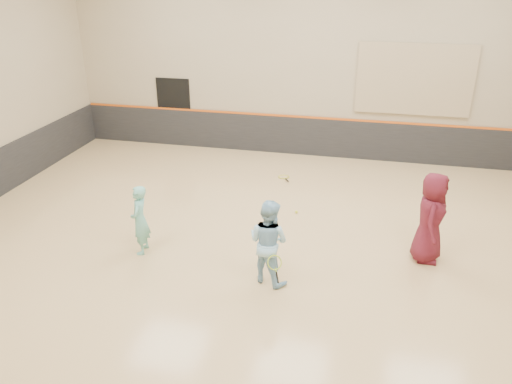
% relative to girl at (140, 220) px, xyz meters
% --- Properties ---
extents(room, '(15.04, 12.04, 6.22)m').
position_rel_girl_xyz_m(room, '(2.72, 0.57, 0.07)').
color(room, tan).
rests_on(room, ground).
extents(wainscot_back, '(14.90, 0.04, 1.20)m').
position_rel_girl_xyz_m(wainscot_back, '(2.72, 6.54, -0.14)').
color(wainscot_back, '#232326').
rests_on(wainscot_back, floor).
extents(accent_stripe, '(14.90, 0.03, 0.06)m').
position_rel_girl_xyz_m(accent_stripe, '(2.72, 6.53, 0.48)').
color(accent_stripe, '#D85914').
rests_on(accent_stripe, wall_back).
extents(acoustic_panel, '(3.20, 0.08, 2.00)m').
position_rel_girl_xyz_m(acoustic_panel, '(5.52, 6.52, 1.76)').
color(acoustic_panel, tan).
rests_on(acoustic_panel, wall_back).
extents(doorway, '(1.10, 0.05, 2.20)m').
position_rel_girl_xyz_m(doorway, '(-1.78, 6.55, 0.36)').
color(doorway, black).
rests_on(doorway, floor).
extents(girl, '(0.43, 0.59, 1.48)m').
position_rel_girl_xyz_m(girl, '(0.00, 0.00, 0.00)').
color(girl, '#72C6B8').
rests_on(girl, floor).
extents(instructor, '(0.99, 0.90, 1.66)m').
position_rel_girl_xyz_m(instructor, '(2.75, -0.43, 0.09)').
color(instructor, '#9CD2F2').
rests_on(instructor, floor).
extents(young_man, '(0.68, 0.97, 1.87)m').
position_rel_girl_xyz_m(young_man, '(5.69, 1.01, 0.19)').
color(young_man, '#5B1524').
rests_on(young_man, floor).
extents(held_racket, '(0.35, 0.35, 0.54)m').
position_rel_girl_xyz_m(held_racket, '(2.93, -0.77, -0.12)').
color(held_racket, '#A0C12A').
rests_on(held_racket, instructor).
extents(spare_racket, '(0.71, 0.71, 0.09)m').
position_rel_girl_xyz_m(spare_racket, '(2.17, 4.59, -0.69)').
color(spare_racket, gold).
rests_on(spare_racket, floor).
extents(ball_under_racket, '(0.07, 0.07, 0.07)m').
position_rel_girl_xyz_m(ball_under_racket, '(2.49, 0.22, -0.70)').
color(ball_under_racket, gold).
rests_on(ball_under_racket, floor).
extents(ball_in_hand, '(0.07, 0.07, 0.07)m').
position_rel_girl_xyz_m(ball_in_hand, '(5.89, 0.82, 0.40)').
color(ball_in_hand, yellow).
rests_on(ball_in_hand, young_man).
extents(ball_beside_spare, '(0.07, 0.07, 0.07)m').
position_rel_girl_xyz_m(ball_beside_spare, '(2.85, 2.45, -0.70)').
color(ball_beside_spare, '#EAF038').
rests_on(ball_beside_spare, floor).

